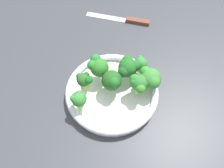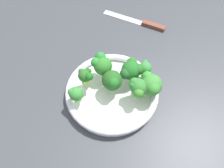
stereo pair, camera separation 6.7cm
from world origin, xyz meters
TOP-DOWN VIEW (x-y plane):
  - ground_plane at (0.00, 0.00)cm, footprint 130.00×130.00cm
  - bowl at (-0.72, 1.14)cm, footprint 29.83×29.83cm
  - broccoli_floret_0 at (-0.72, -10.57)cm, footprint 7.31×6.78cm
  - broccoli_floret_1 at (5.43, 5.00)cm, footprint 6.90×6.71cm
  - broccoli_floret_2 at (0.95, 9.43)cm, footprint 4.21×4.89cm
  - broccoli_floret_3 at (-5.56, 11.25)cm, footprint 4.33×4.62cm
  - broccoli_floret_4 at (-2.25, -6.57)cm, footprint 6.25×5.56cm
  - broccoli_floret_5 at (4.15, -4.41)cm, footprint 7.44×7.32cm
  - broccoli_floret_6 at (-0.20, 0.99)cm, footprint 6.53×6.28cm
  - broccoli_floret_7 at (5.99, -8.71)cm, footprint 4.68×4.24cm
  - knife at (34.20, -8.38)cm, footprint 11.26×25.84cm

SIDE VIEW (x-z plane):
  - ground_plane at x=0.00cm, z-range -2.50..0.00cm
  - knife at x=34.20cm, z-range -0.20..1.30cm
  - bowl at x=-0.72cm, z-range 0.04..3.93cm
  - broccoli_floret_7 at x=5.99cm, z-range 4.47..10.07cm
  - broccoli_floret_3 at x=-5.56cm, z-range 4.56..10.60cm
  - broccoli_floret_2 at x=0.95cm, z-range 4.57..10.90cm
  - broccoli_floret_6 at x=-0.20cm, z-range 4.42..11.49cm
  - broccoli_floret_0 at x=-0.72cm, z-range 4.43..11.82cm
  - broccoli_floret_5 at x=4.15cm, z-range 4.56..11.74cm
  - broccoli_floret_4 at x=-2.25cm, z-range 4.75..11.97cm
  - broccoli_floret_1 at x=5.43cm, z-range 4.81..12.33cm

